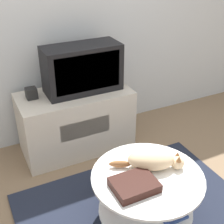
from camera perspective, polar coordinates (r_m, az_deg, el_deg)
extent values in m
cube|color=silver|center=(2.91, -8.45, 19.28)|extent=(8.00, 0.05, 2.60)
cube|color=beige|center=(2.93, -6.61, -1.67)|extent=(1.01, 0.50, 0.58)
cube|color=#B7AD9E|center=(2.71, -4.87, -2.99)|extent=(0.45, 0.01, 0.16)
cube|color=black|center=(2.76, -5.47, 7.92)|extent=(0.67, 0.29, 0.42)
cube|color=black|center=(2.63, -4.34, 7.14)|extent=(0.58, 0.01, 0.33)
cube|color=black|center=(2.75, -14.53, 3.34)|extent=(0.09, 0.09, 0.09)
cylinder|color=#B2B2B7|center=(2.38, 5.98, -18.71)|extent=(0.31, 0.31, 0.01)
cylinder|color=#B7B7BC|center=(2.25, 6.23, -15.54)|extent=(0.04, 0.04, 0.38)
cylinder|color=white|center=(2.31, 6.10, -17.21)|extent=(0.66, 0.66, 0.01)
cylinder|color=white|center=(2.11, 6.53, -11.68)|extent=(0.75, 0.75, 0.02)
cube|color=maroon|center=(2.33, 1.42, -15.89)|extent=(0.16, 0.13, 0.03)
cube|color=#2D478C|center=(2.28, 10.87, -17.90)|extent=(0.18, 0.15, 0.02)
cube|color=black|center=(1.99, 4.10, -13.15)|extent=(0.27, 0.22, 0.06)
ellipsoid|color=beige|center=(2.12, 7.13, -8.60)|extent=(0.35, 0.29, 0.14)
sphere|color=beige|center=(2.17, 11.90, -9.06)|extent=(0.09, 0.09, 0.09)
cone|color=#996038|center=(2.16, 11.92, -7.56)|extent=(0.04, 0.04, 0.04)
cone|color=#996038|center=(2.12, 12.16, -8.37)|extent=(0.04, 0.04, 0.04)
ellipsoid|color=#996038|center=(2.13, 1.47, -9.48)|extent=(0.15, 0.10, 0.05)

